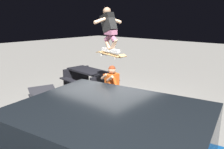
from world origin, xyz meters
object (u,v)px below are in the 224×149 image
person_sitting_on_ledge (109,88)px  skater_airborne (109,28)px  ledge_box_main (119,101)px  skateboard (111,54)px  kicker_ramp (45,97)px  picnic_table_back (89,77)px

person_sitting_on_ledge → skater_airborne: skater_airborne is taller
ledge_box_main → skateboard: skateboard is taller
ledge_box_main → person_sitting_on_ledge: person_sitting_on_ledge is taller
skater_airborne → skateboard: bearing=171.9°
skateboard → skater_airborne: bearing=-8.1°
ledge_box_main → skateboard: 1.35m
person_sitting_on_ledge → kicker_ramp: (2.26, 0.48, -0.66)m
ledge_box_main → picnic_table_back: (1.83, -0.59, 0.26)m
kicker_ramp → picnic_table_back: size_ratio=0.78×
person_sitting_on_ledge → skateboard: 0.88m
skateboard → kicker_ramp: (2.12, 0.71, -1.50)m
ledge_box_main → skateboard: bearing=56.3°
kicker_ramp → picnic_table_back: picnic_table_back is taller
ledge_box_main → kicker_ramp: (2.26, 0.92, -0.17)m
ledge_box_main → picnic_table_back: picnic_table_back is taller
skateboard → person_sitting_on_ledge: bearing=121.3°
ledge_box_main → skater_airborne: (0.20, 0.20, 2.01)m
skateboard → picnic_table_back: bearing=-25.2°
ledge_box_main → picnic_table_back: size_ratio=0.95×
ledge_box_main → skateboard: (0.14, 0.21, 1.33)m
skateboard → picnic_table_back: (1.69, -0.80, -1.06)m
picnic_table_back → skater_airborne: bearing=154.3°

